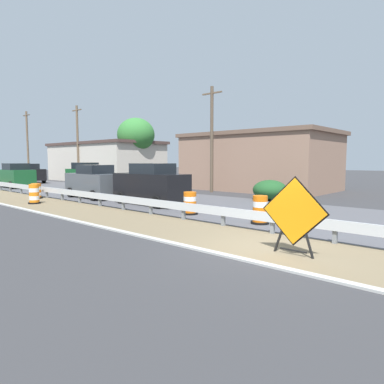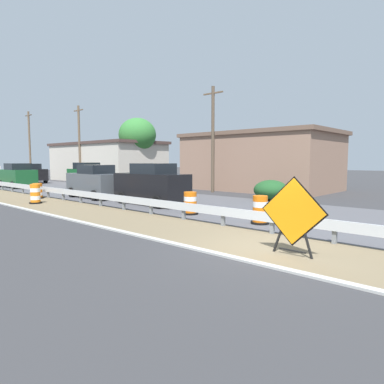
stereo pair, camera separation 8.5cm
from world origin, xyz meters
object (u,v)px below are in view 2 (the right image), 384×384
object	(u,v)px
traffic_barrel_close	(190,204)
car_distant_a	(30,173)
traffic_barrel_nearest	(260,211)
utility_pole_mid	(79,143)
traffic_barrel_mid	(35,195)
traffic_barrel_far	(38,192)
warning_sign_diamond	(293,214)
car_lead_near_lane	(18,175)
utility_pole_near	(213,138)
utility_pole_far	(30,144)
car_lead_far_lane	(95,181)
car_trailing_far_lane	(151,184)
car_distant_c	(88,175)

from	to	relation	value
traffic_barrel_close	car_distant_a	xyz separation A→B (m)	(4.14, 27.00, 0.58)
traffic_barrel_nearest	utility_pole_mid	xyz separation A→B (m)	(8.37, 27.83, 3.84)
traffic_barrel_mid	traffic_barrel_far	xyz separation A→B (m)	(1.21, 2.51, -0.07)
warning_sign_diamond	car_lead_near_lane	xyz separation A→B (m)	(4.00, 28.10, 0.01)
traffic_barrel_nearest	car_lead_near_lane	size ratio (longest dim) A/B	0.26
warning_sign_diamond	traffic_barrel_close	size ratio (longest dim) A/B	2.02
car_distant_a	utility_pole_mid	xyz separation A→B (m)	(4.32, -2.70, 3.30)
utility_pole_near	utility_pole_far	world-z (taller)	utility_pole_far
utility_pole_near	utility_pole_mid	world-z (taller)	utility_pole_mid
utility_pole_near	utility_pole_far	xyz separation A→B (m)	(-1.24, 29.53, 0.42)
warning_sign_diamond	car_lead_far_lane	size ratio (longest dim) A/B	0.46
traffic_barrel_far	utility_pole_near	world-z (taller)	utility_pole_near
warning_sign_diamond	utility_pole_mid	distance (m)	32.99
traffic_barrel_far	car_lead_far_lane	bearing A→B (deg)	-42.32
car_lead_near_lane	car_trailing_far_lane	size ratio (longest dim) A/B	0.89
warning_sign_diamond	car_distant_a	size ratio (longest dim) A/B	0.47
traffic_barrel_mid	car_lead_near_lane	size ratio (longest dim) A/B	0.27
car_lead_far_lane	car_distant_a	xyz separation A→B (m)	(3.30, 17.89, -0.03)
car_distant_a	car_trailing_far_lane	bearing A→B (deg)	-6.81
traffic_barrel_mid	utility_pole_far	bearing A→B (deg)	67.88
utility_pole_far	car_distant_c	bearing A→B (deg)	-99.29
traffic_barrel_nearest	utility_pole_mid	world-z (taller)	utility_pole_mid
utility_pole_near	traffic_barrel_mid	bearing A→B (deg)	165.36
traffic_barrel_mid	car_distant_c	distance (m)	10.51
traffic_barrel_close	traffic_barrel_mid	xyz separation A→B (m)	(-3.03, 9.02, 0.04)
warning_sign_diamond	traffic_barrel_mid	size ratio (longest dim) A/B	1.86
traffic_barrel_nearest	utility_pole_mid	bearing A→B (deg)	73.27
traffic_barrel_nearest	car_distant_c	xyz separation A→B (m)	(4.48, 19.79, 0.62)
car_trailing_far_lane	traffic_barrel_mid	bearing A→B (deg)	40.17
warning_sign_diamond	car_trailing_far_lane	bearing A→B (deg)	-112.40
utility_pole_mid	traffic_barrel_mid	bearing A→B (deg)	-126.95
traffic_barrel_nearest	car_lead_far_lane	size ratio (longest dim) A/B	0.24
traffic_barrel_far	car_distant_c	size ratio (longest dim) A/B	0.23
traffic_barrel_nearest	traffic_barrel_far	size ratio (longest dim) A/B	1.12
car_trailing_far_lane	utility_pole_far	bearing A→B (deg)	-10.65
traffic_barrel_nearest	traffic_barrel_far	world-z (taller)	traffic_barrel_nearest
warning_sign_diamond	utility_pole_near	world-z (taller)	utility_pole_near
car_distant_a	utility_pole_near	xyz separation A→B (m)	(4.80, -21.10, 3.06)
traffic_barrel_nearest	car_lead_far_lane	xyz separation A→B (m)	(0.75, 12.65, 0.58)
car_distant_a	car_distant_c	bearing A→B (deg)	2.94
car_lead_near_lane	traffic_barrel_nearest	bearing A→B (deg)	178.13
warning_sign_diamond	utility_pole_far	xyz separation A→B (m)	(10.85, 41.85, 3.44)
warning_sign_diamond	utility_pole_mid	xyz separation A→B (m)	(11.60, 30.71, 3.26)
traffic_barrel_mid	car_distant_a	xyz separation A→B (m)	(7.17, 17.97, 0.54)
utility_pole_mid	car_lead_near_lane	bearing A→B (deg)	-161.05
car_distant_c	utility_pole_far	world-z (taller)	utility_pole_far
car_lead_far_lane	utility_pole_mid	bearing A→B (deg)	-24.82
traffic_barrel_nearest	car_distant_c	size ratio (longest dim) A/B	0.25
car_distant_a	utility_pole_mid	world-z (taller)	utility_pole_mid
traffic_barrel_mid	car_lead_near_lane	world-z (taller)	car_lead_near_lane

